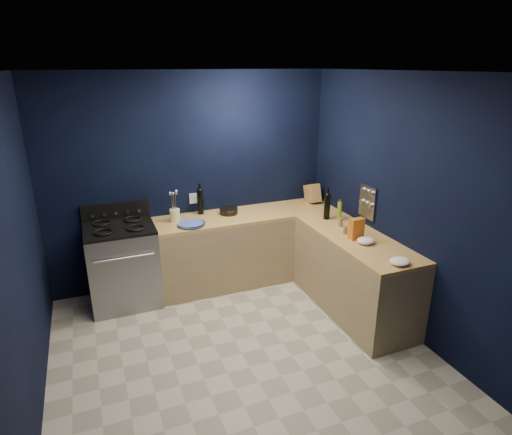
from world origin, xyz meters
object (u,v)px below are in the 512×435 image
gas_range (123,266)px  utensil_crock (175,215)px  crouton_bag (357,229)px  plate_stack (191,224)px  knife_block (312,193)px

gas_range → utensil_crock: size_ratio=6.13×
utensil_crock → crouton_bag: (1.68, -1.25, 0.04)m
plate_stack → utensil_crock: size_ratio=2.00×
plate_stack → knife_block: bearing=8.8°
knife_block → gas_range: bearing=-178.6°
plate_stack → gas_range: bearing=169.8°
utensil_crock → knife_block: (1.87, 0.05, 0.05)m
plate_stack → utensil_crock: utensil_crock is taller
plate_stack → utensil_crock: (-0.14, 0.21, 0.06)m
gas_range → utensil_crock: 0.83m
gas_range → utensil_crock: (0.65, 0.07, 0.52)m
utensil_crock → crouton_bag: 2.10m
gas_range → plate_stack: size_ratio=3.06×
utensil_crock → crouton_bag: bearing=-36.7°
crouton_bag → plate_stack: bearing=142.1°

